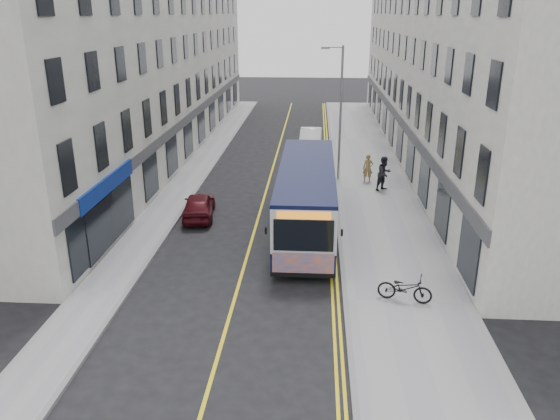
# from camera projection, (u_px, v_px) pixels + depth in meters

# --- Properties ---
(ground) EXTENTS (140.00, 140.00, 0.00)m
(ground) POSITION_uv_depth(u_px,v_px,m) (239.00, 283.00, 20.92)
(ground) COLOR black
(ground) RESTS_ON ground
(pavement_east) EXTENTS (4.50, 64.00, 0.12)m
(pavement_east) POSITION_uv_depth(u_px,v_px,m) (374.00, 189.00, 31.76)
(pavement_east) COLOR gray
(pavement_east) RESTS_ON ground
(pavement_west) EXTENTS (2.00, 64.00, 0.12)m
(pavement_west) POSITION_uv_depth(u_px,v_px,m) (183.00, 186.00, 32.46)
(pavement_west) COLOR gray
(pavement_west) RESTS_ON ground
(kerb_east) EXTENTS (0.18, 64.00, 0.13)m
(kerb_east) POSITION_uv_depth(u_px,v_px,m) (335.00, 188.00, 31.90)
(kerb_east) COLOR slate
(kerb_east) RESTS_ON ground
(kerb_west) EXTENTS (0.18, 64.00, 0.13)m
(kerb_west) POSITION_uv_depth(u_px,v_px,m) (200.00, 186.00, 32.39)
(kerb_west) COLOR slate
(kerb_west) RESTS_ON ground
(road_centre_line) EXTENTS (0.12, 64.00, 0.01)m
(road_centre_line) POSITION_uv_depth(u_px,v_px,m) (267.00, 188.00, 32.17)
(road_centre_line) COLOR yellow
(road_centre_line) RESTS_ON ground
(road_dbl_yellow_inner) EXTENTS (0.10, 64.00, 0.01)m
(road_dbl_yellow_inner) POSITION_uv_depth(u_px,v_px,m) (327.00, 189.00, 31.95)
(road_dbl_yellow_inner) COLOR yellow
(road_dbl_yellow_inner) RESTS_ON ground
(road_dbl_yellow_outer) EXTENTS (0.10, 64.00, 0.01)m
(road_dbl_yellow_outer) POSITION_uv_depth(u_px,v_px,m) (331.00, 189.00, 31.93)
(road_dbl_yellow_outer) COLOR yellow
(road_dbl_yellow_outer) RESTS_ON ground
(terrace_east) EXTENTS (6.00, 46.00, 13.00)m
(terrace_east) POSITION_uv_depth(u_px,v_px,m) (443.00, 62.00, 37.67)
(terrace_east) COLOR white
(terrace_east) RESTS_ON ground
(terrace_west) EXTENTS (6.00, 46.00, 13.00)m
(terrace_west) POSITION_uv_depth(u_px,v_px,m) (152.00, 61.00, 38.94)
(terrace_west) COLOR silver
(terrace_west) RESTS_ON ground
(streetlamp) EXTENTS (1.32, 0.18, 8.00)m
(streetlamp) POSITION_uv_depth(u_px,v_px,m) (339.00, 109.00, 32.29)
(streetlamp) COLOR gray
(streetlamp) RESTS_ON ground
(city_bus) EXTENTS (2.56, 10.95, 3.18)m
(city_bus) POSITION_uv_depth(u_px,v_px,m) (306.00, 196.00, 25.33)
(city_bus) COLOR black
(city_bus) RESTS_ON ground
(bicycle) EXTENTS (2.01, 1.11, 1.00)m
(bicycle) POSITION_uv_depth(u_px,v_px,m) (405.00, 288.00, 19.23)
(bicycle) COLOR black
(bicycle) RESTS_ON pavement_east
(pedestrian_near) EXTENTS (0.65, 0.46, 1.70)m
(pedestrian_near) POSITION_uv_depth(u_px,v_px,m) (368.00, 168.00, 32.69)
(pedestrian_near) COLOR olive
(pedestrian_near) RESTS_ON pavement_east
(pedestrian_far) EXTENTS (1.22, 1.18, 1.98)m
(pedestrian_far) POSITION_uv_depth(u_px,v_px,m) (384.00, 173.00, 31.14)
(pedestrian_far) COLOR black
(pedestrian_far) RESTS_ON pavement_east
(car_white) EXTENTS (1.70, 4.54, 1.48)m
(car_white) POSITION_uv_depth(u_px,v_px,m) (311.00, 139.00, 41.33)
(car_white) COLOR white
(car_white) RESTS_ON ground
(car_maroon) EXTENTS (1.92, 3.87, 1.27)m
(car_maroon) POSITION_uv_depth(u_px,v_px,m) (199.00, 205.00, 27.43)
(car_maroon) COLOR #460B12
(car_maroon) RESTS_ON ground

